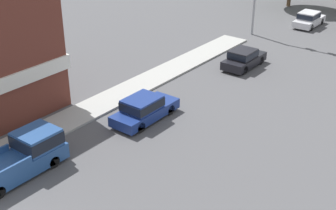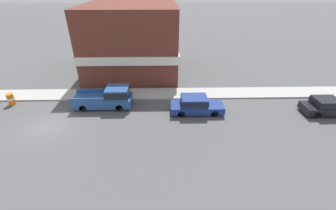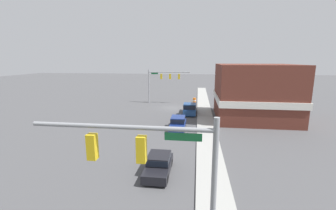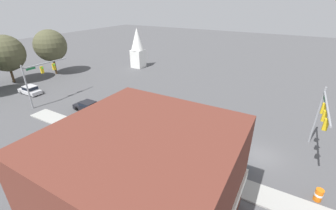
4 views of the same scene
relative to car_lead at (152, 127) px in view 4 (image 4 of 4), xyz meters
name	(u,v)px [view 4 (image 4 of 4)]	position (x,y,z in m)	size (l,w,h in m)	color
ground_plane	(261,155)	(2.08, -12.53, -0.81)	(200.00, 200.00, 0.00)	#4C4C4F
sidewalk_curb	(251,191)	(-3.62, -12.53, -0.74)	(2.40, 60.00, 0.14)	#9E9E99
near_signal_assembly	(323,113)	(4.54, -16.88, 4.23)	(8.38, 0.49, 6.80)	gray
far_signal_assembly	(40,74)	(-0.79, 19.60, 4.01)	(7.32, 0.49, 6.66)	gray
car_lead	(152,127)	(0.00, 0.00, 0.00)	(1.88, 4.71, 1.56)	black
car_second_ahead	(88,106)	(0.48, 11.61, -0.04)	(1.81, 4.25, 1.47)	black
car_distant	(30,90)	(0.16, 25.41, -0.03)	(1.78, 4.32, 1.49)	black
pickup_truck_parked	(211,152)	(-1.22, -8.01, 0.15)	(1.99, 5.34, 1.96)	black
construction_barrel	(319,195)	(-1.82, -17.46, -0.24)	(0.63, 0.63, 1.12)	orange
corner_brick_building	(145,186)	(-10.73, -6.64, 3.12)	(11.12, 11.08, 8.05)	brown
church_steeple	(137,47)	(23.44, 19.33, 3.99)	(3.01, 3.01, 9.16)	white
backdrop_tree_left_mid	(5,53)	(2.16, 34.32, 4.94)	(6.83, 6.83, 9.17)	#4C3823
backdrop_tree_center	(50,46)	(9.96, 31.93, 5.35)	(6.58, 6.58, 9.45)	#4C3823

